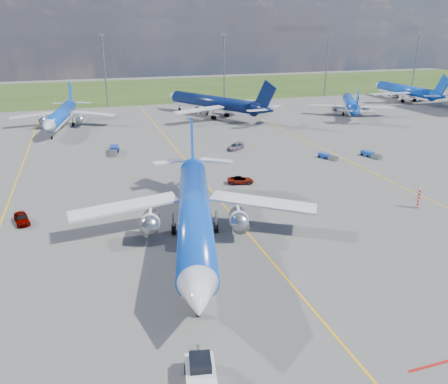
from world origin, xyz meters
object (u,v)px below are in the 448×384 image
object	(u,v)px
pushback_tug	(201,376)
service_car_c	(235,146)
service_car_b	(241,180)
service_car_a	(22,218)
bg_jet_nnw	(63,128)
bg_jet_ne	(350,114)
bg_jet_n	(213,117)
main_airliner	(195,243)
baggage_tug_e	(327,157)
baggage_tug_c	(114,150)
baggage_tug_w	(370,155)
warning_post	(419,198)
bg_jet_ene	(403,101)

from	to	relation	value
pushback_tug	service_car_c	xyz separation A→B (m)	(23.97, 60.82, -0.11)
service_car_b	service_car_a	bearing A→B (deg)	114.10
bg_jet_nnw	service_car_c	xyz separation A→B (m)	(35.40, -33.75, 0.67)
bg_jet_ne	service_car_c	world-z (taller)	bg_jet_ne
bg_jet_n	main_airliner	world-z (taller)	bg_jet_n
main_airliner	baggage_tug_e	bearing A→B (deg)	51.99
service_car_c	baggage_tug_c	size ratio (longest dim) A/B	0.80
baggage_tug_e	baggage_tug_w	bearing A→B (deg)	-32.24
bg_jet_ne	service_car_a	size ratio (longest dim) A/B	8.35
warning_post	service_car_a	world-z (taller)	warning_post
bg_jet_ene	service_car_a	xyz separation A→B (m)	(-118.08, -71.08, 0.69)
bg_jet_ene	warning_post	bearing A→B (deg)	53.87
main_airliner	baggage_tug_c	xyz separation A→B (m)	(-5.98, 44.04, 0.59)
baggage_tug_w	bg_jet_ne	bearing A→B (deg)	49.18
bg_jet_nnw	bg_jet_n	world-z (taller)	bg_jet_n
service_car_a	baggage_tug_w	size ratio (longest dim) A/B	0.86
bg_jet_nnw	bg_jet_ne	bearing A→B (deg)	5.66
baggage_tug_w	baggage_tug_c	bearing A→B (deg)	146.41
bg_jet_ene	service_car_c	xyz separation A→B (m)	(-78.94, -44.48, 0.67)
bg_jet_nnw	bg_jet_n	size ratio (longest dim) A/B	0.84
service_car_c	baggage_tug_c	xyz separation A→B (m)	(-24.76, 4.98, -0.08)
bg_jet_n	service_car_a	xyz separation A→B (m)	(-45.08, -63.18, 0.69)
main_airliner	service_car_b	world-z (taller)	main_airliner
bg_jet_n	bg_jet_ene	size ratio (longest dim) A/B	1.11
bg_jet_ne	service_car_a	xyz separation A→B (m)	(-85.37, -54.71, 0.69)
bg_jet_nnw	bg_jet_ne	world-z (taller)	bg_jet_nnw
main_airliner	bg_jet_n	bearing A→B (deg)	85.28
bg_jet_ene	bg_jet_ne	bearing A→B (deg)	28.49
service_car_a	baggage_tug_w	xyz separation A→B (m)	(62.94, 12.94, -0.21)
pushback_tug	bg_jet_ne	bearing A→B (deg)	62.46
service_car_a	bg_jet_ne	bearing A→B (deg)	19.06
bg_jet_nnw	bg_jet_ene	size ratio (longest dim) A/B	0.93
bg_jet_ne	service_car_a	distance (m)	101.40
service_car_c	baggage_tug_c	bearing A→B (deg)	-138.61
baggage_tug_e	baggage_tug_c	bearing A→B (deg)	134.06
pushback_tug	service_car_a	size ratio (longest dim) A/B	1.44
bg_jet_nnw	service_car_a	distance (m)	60.47
bg_jet_ene	pushback_tug	distance (m)	147.23
service_car_a	pushback_tug	bearing A→B (deg)	-79.68
baggage_tug_e	warning_post	bearing A→B (deg)	-114.38
service_car_a	main_airliner	bearing A→B (deg)	-45.05
bg_jet_ne	baggage_tug_c	size ratio (longest dim) A/B	5.85
baggage_tug_c	baggage_tug_e	size ratio (longest dim) A/B	1.35
main_airliner	pushback_tug	world-z (taller)	main_airliner
warning_post	bg_jet_ne	bearing A→B (deg)	64.21
bg_jet_ne	main_airliner	size ratio (longest dim) A/B	0.79
baggage_tug_c	bg_jet_n	bearing A→B (deg)	54.76
bg_jet_n	main_airliner	bearing A→B (deg)	43.25
warning_post	service_car_a	distance (m)	54.54
bg_jet_nnw	bg_jet_n	xyz separation A→B (m)	(41.34, 2.84, 0.00)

